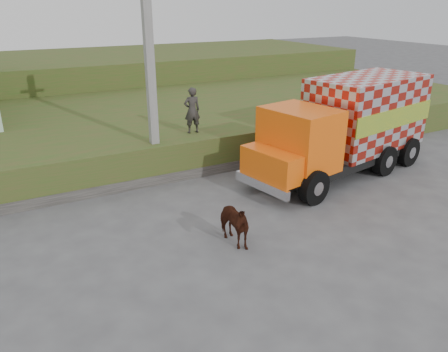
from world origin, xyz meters
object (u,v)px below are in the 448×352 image
cow (232,223)px  pedestrian (192,110)px  cargo_truck (348,126)px  utility_pole (150,75)px

cow → pedestrian: pedestrian is taller
cargo_truck → pedestrian: (-5.25, 3.38, 0.50)m
utility_pole → pedestrian: size_ratio=4.29×
utility_pole → cargo_truck: 7.94m
utility_pole → cow: utility_pole is taller
pedestrian → utility_pole: bearing=21.7°
pedestrian → cargo_truck: bearing=150.9°
utility_pole → pedestrian: utility_pole is taller
cargo_truck → pedestrian: size_ratio=4.70×
cow → cargo_truck: bearing=18.0°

